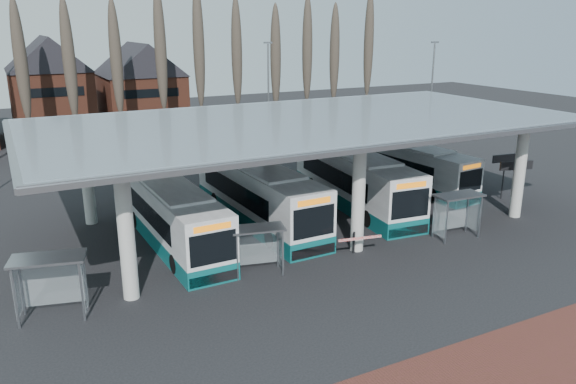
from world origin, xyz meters
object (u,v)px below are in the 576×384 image
bus_3 (408,166)px  shelter_0 (50,273)px  bus_0 (172,216)px  shelter_1 (257,239)px  bus_1 (258,195)px  bus_2 (354,180)px  shelter_2 (456,206)px

bus_3 → shelter_0: size_ratio=3.71×
bus_0 → shelter_1: bus_0 is taller
shelter_0 → bus_3: bearing=32.8°
bus_1 → bus_2: 7.09m
shelter_1 → bus_0: bearing=126.7°
shelter_2 → bus_3: bearing=69.9°
bus_3 → shelter_1: (-16.28, -8.81, 0.22)m
bus_2 → shelter_0: (-19.47, -6.92, 0.25)m
shelter_2 → shelter_0: bearing=-177.9°
bus_0 → bus_2: bearing=3.9°
bus_0 → shelter_0: 8.86m
shelter_2 → shelter_1: bearing=-179.5°
bus_0 → shelter_1: (2.54, -5.72, 0.15)m
bus_2 → bus_3: size_ratio=1.13×
bus_0 → bus_3: 19.07m
shelter_0 → shelter_1: bearing=13.8°
shelter_0 → shelter_1: 9.28m
bus_2 → shelter_2: size_ratio=4.67×
bus_2 → bus_3: bus_2 is taller
shelter_1 → bus_1: bearing=78.3°
bus_1 → shelter_2: bearing=-41.8°
bus_0 → bus_3: size_ratio=1.04×
shelter_0 → shelter_2: bearing=11.8°
bus_2 → shelter_0: bus_2 is taller
bus_1 → bus_2: (7.09, 0.10, 0.01)m
bus_2 → bus_3: (6.10, 1.92, -0.19)m
shelter_0 → shelter_2: (21.28, -0.72, -0.11)m
bus_0 → bus_1: bearing=9.5°
bus_0 → bus_1: 5.74m
bus_3 → bus_0: bearing=-175.6°
bus_0 → bus_2: bus_2 is taller
shelter_2 → bus_0: bearing=160.1°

